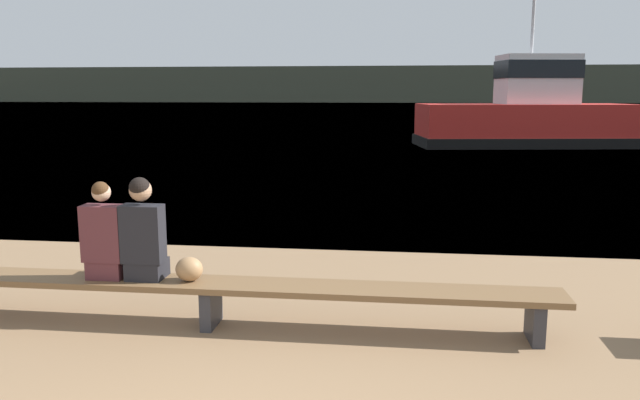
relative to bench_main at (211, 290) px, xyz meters
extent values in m
plane|color=#386084|center=(0.72, 123.26, -0.39)|extent=(240.00, 240.00, 0.00)
cube|color=#424738|center=(0.72, 144.24, 3.74)|extent=(600.00, 12.00, 8.25)
cube|color=brown|center=(0.00, 0.00, 0.05)|extent=(7.07, 0.50, 0.06)
cube|color=#2D2D33|center=(3.23, 0.00, -0.18)|extent=(0.12, 0.43, 0.41)
cube|color=#2D2D33|center=(0.00, 0.00, -0.18)|extent=(0.12, 0.43, 0.41)
cube|color=#56282D|center=(-1.11, 0.05, 0.18)|extent=(0.37, 0.35, 0.19)
cube|color=#56282D|center=(-1.11, -0.02, 0.57)|extent=(0.42, 0.22, 0.58)
sphere|color=tan|center=(-1.11, -0.02, 0.99)|extent=(0.19, 0.19, 0.19)
sphere|color=#472D19|center=(-1.11, -0.03, 1.02)|extent=(0.18, 0.18, 0.18)
cube|color=black|center=(-0.69, 0.05, 0.18)|extent=(0.37, 0.35, 0.19)
cube|color=black|center=(-0.69, -0.02, 0.57)|extent=(0.42, 0.22, 0.60)
sphere|color=tan|center=(-0.69, -0.02, 1.02)|extent=(0.23, 0.23, 0.23)
sphere|color=black|center=(-0.69, -0.04, 1.05)|extent=(0.21, 0.21, 0.21)
ellipsoid|color=#9E754C|center=(-0.22, 0.00, 0.21)|extent=(0.28, 0.23, 0.25)
cube|color=red|center=(7.47, 22.86, 0.54)|extent=(9.62, 4.72, 1.86)
cube|color=black|center=(7.47, 22.86, -0.16)|extent=(9.82, 4.88, 0.45)
cube|color=silver|center=(7.93, 22.93, 2.54)|extent=(3.50, 2.48, 2.13)
cube|color=black|center=(7.93, 22.93, 2.97)|extent=(3.57, 2.55, 0.77)
cylinder|color=#B2B2B7|center=(7.61, 22.88, 4.83)|extent=(0.14, 0.14, 2.44)
camera|label=1|loc=(1.87, -5.95, 2.00)|focal=35.00mm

